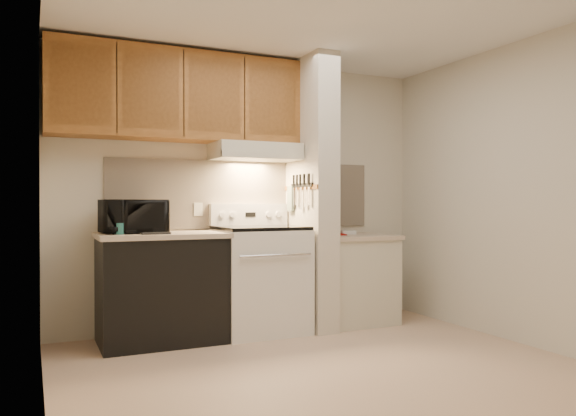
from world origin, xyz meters
TOP-DOWN VIEW (x-y plane):
  - floor at (0.00, 0.00)m, footprint 3.60×3.60m
  - ceiling at (0.00, 0.00)m, footprint 3.60×3.60m
  - wall_back at (0.00, 1.50)m, footprint 3.60×2.50m
  - wall_left at (-1.80, 0.00)m, footprint 0.02×3.00m
  - wall_right at (1.80, 0.00)m, footprint 0.02×3.00m
  - backsplash at (0.00, 1.49)m, footprint 2.60×0.02m
  - range_body at (0.00, 1.16)m, footprint 0.76×0.65m
  - oven_window at (0.00, 0.84)m, footprint 0.50×0.01m
  - oven_handle at (0.00, 0.80)m, footprint 0.65×0.02m
  - cooktop at (0.00, 1.16)m, footprint 0.74×0.64m
  - range_backguard at (0.00, 1.44)m, footprint 0.76×0.08m
  - range_display at (0.00, 1.40)m, footprint 0.10×0.01m
  - range_knob_left_outer at (-0.28, 1.40)m, footprint 0.05×0.02m
  - range_knob_left_inner at (-0.18, 1.40)m, footprint 0.05×0.02m
  - range_knob_right_inner at (0.18, 1.40)m, footprint 0.05×0.02m
  - range_knob_right_outer at (0.28, 1.40)m, footprint 0.05×0.02m
  - dishwasher_front at (-0.88, 1.17)m, footprint 1.00×0.63m
  - left_countertop at (-0.88, 1.17)m, footprint 1.04×0.67m
  - spoon_rest at (-0.97, 0.97)m, footprint 0.23×0.08m
  - teal_jar at (-1.23, 1.06)m, footprint 0.10×0.10m
  - outlet at (-0.48, 1.48)m, footprint 0.08×0.01m
  - microwave at (-1.10, 1.21)m, footprint 0.54×0.40m
  - partition_pillar at (0.51, 1.15)m, footprint 0.22×0.70m
  - pillar_trim at (0.39, 1.15)m, footprint 0.01×0.70m
  - knife_strip at (0.39, 1.10)m, footprint 0.02×0.42m
  - knife_blade_a at (0.38, 0.93)m, footprint 0.01×0.03m
  - knife_handle_a at (0.38, 0.93)m, footprint 0.02×0.02m
  - knife_blade_b at (0.38, 1.01)m, footprint 0.01×0.04m
  - knife_handle_b at (0.38, 1.03)m, footprint 0.02×0.02m
  - knife_blade_c at (0.38, 1.09)m, footprint 0.01×0.04m
  - knife_handle_c at (0.38, 1.11)m, footprint 0.02×0.02m
  - knife_blade_d at (0.38, 1.19)m, footprint 0.01×0.04m
  - knife_handle_d at (0.38, 1.18)m, footprint 0.02×0.02m
  - knife_blade_e at (0.38, 1.26)m, footprint 0.01×0.04m
  - knife_handle_e at (0.38, 1.25)m, footprint 0.02×0.02m
  - oven_mitt at (0.38, 1.32)m, footprint 0.03×0.10m
  - right_cab_base at (0.97, 1.15)m, footprint 0.70×0.60m
  - right_countertop at (0.97, 1.15)m, footprint 0.74×0.64m
  - red_folder at (0.79, 1.25)m, footprint 0.30×0.35m
  - white_box at (0.96, 1.23)m, footprint 0.16×0.13m
  - range_hood at (0.00, 1.28)m, footprint 0.78×0.44m
  - hood_lip at (0.00, 1.07)m, footprint 0.78×0.04m
  - upper_cabinets at (-0.69, 1.32)m, footprint 2.18×0.33m
  - cab_door_a at (-1.51, 1.17)m, footprint 0.46×0.01m
  - cab_gap_a at (-1.23, 1.16)m, footprint 0.01×0.01m
  - cab_door_b at (-0.96, 1.17)m, footprint 0.46×0.01m
  - cab_gap_b at (-0.69, 1.16)m, footprint 0.01×0.01m
  - cab_door_c at (-0.42, 1.17)m, footprint 0.46×0.01m
  - cab_gap_c at (-0.14, 1.16)m, footprint 0.01×0.01m
  - cab_door_d at (0.13, 1.17)m, footprint 0.46×0.01m

SIDE VIEW (x-z plane):
  - floor at x=0.00m, z-range 0.00..0.00m
  - right_cab_base at x=0.97m, z-range 0.00..0.81m
  - dishwasher_front at x=-0.88m, z-range 0.00..0.87m
  - range_body at x=0.00m, z-range 0.00..0.92m
  - oven_window at x=0.00m, z-range 0.35..0.65m
  - oven_handle at x=0.00m, z-range 0.71..0.73m
  - right_countertop at x=0.97m, z-range 0.81..0.85m
  - red_folder at x=0.79m, z-range 0.85..0.86m
  - white_box at x=0.96m, z-range 0.85..0.89m
  - left_countertop at x=-0.88m, z-range 0.87..0.91m
  - spoon_rest at x=-0.97m, z-range 0.91..0.93m
  - cooktop at x=0.00m, z-range 0.92..0.95m
  - teal_jar at x=-1.23m, z-range 0.91..1.00m
  - microwave at x=-1.10m, z-range 0.91..1.19m
  - range_backguard at x=0.00m, z-range 0.95..1.15m
  - range_display at x=0.00m, z-range 1.03..1.07m
  - range_knob_left_outer at x=-0.28m, z-range 1.03..1.07m
  - range_knob_left_inner at x=-0.18m, z-range 1.03..1.07m
  - range_knob_right_inner at x=0.18m, z-range 1.03..1.07m
  - range_knob_right_outer at x=0.28m, z-range 1.03..1.07m
  - outlet at x=-0.48m, z-range 1.04..1.16m
  - oven_mitt at x=0.38m, z-range 1.08..1.32m
  - knife_blade_c at x=0.38m, z-range 1.10..1.30m
  - knife_blade_b at x=0.38m, z-range 1.12..1.30m
  - knife_blade_e at x=0.38m, z-range 1.12..1.30m
  - knife_blade_a at x=0.38m, z-range 1.14..1.30m
  - knife_blade_d at x=0.38m, z-range 1.14..1.30m
  - backsplash at x=0.00m, z-range 0.92..1.55m
  - wall_back at x=0.00m, z-range 1.24..1.26m
  - wall_left at x=-1.80m, z-range 0.00..2.50m
  - wall_right at x=1.80m, z-range 0.00..2.50m
  - partition_pillar at x=0.51m, z-range 0.00..2.50m
  - pillar_trim at x=0.39m, z-range 1.28..1.32m
  - knife_strip at x=0.39m, z-range 1.30..1.34m
  - knife_handle_a at x=0.38m, z-range 1.32..1.42m
  - knife_handle_b at x=0.38m, z-range 1.32..1.42m
  - knife_handle_c at x=0.38m, z-range 1.32..1.42m
  - knife_handle_d at x=0.38m, z-range 1.32..1.42m
  - knife_handle_e at x=0.38m, z-range 1.32..1.42m
  - hood_lip at x=0.00m, z-range 1.55..1.61m
  - range_hood at x=0.00m, z-range 1.55..1.70m
  - upper_cabinets at x=-0.69m, z-range 1.70..2.47m
  - cab_door_a at x=-1.51m, z-range 1.77..2.40m
  - cab_gap_a at x=-1.23m, z-range 1.72..2.45m
  - cab_door_b at x=-0.96m, z-range 1.77..2.40m
  - cab_gap_b at x=-0.69m, z-range 1.72..2.45m
  - cab_door_c at x=-0.42m, z-range 1.77..2.40m
  - cab_gap_c at x=-0.14m, z-range 1.72..2.45m
  - cab_door_d at x=0.13m, z-range 1.77..2.40m
  - ceiling at x=0.00m, z-range 2.50..2.50m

